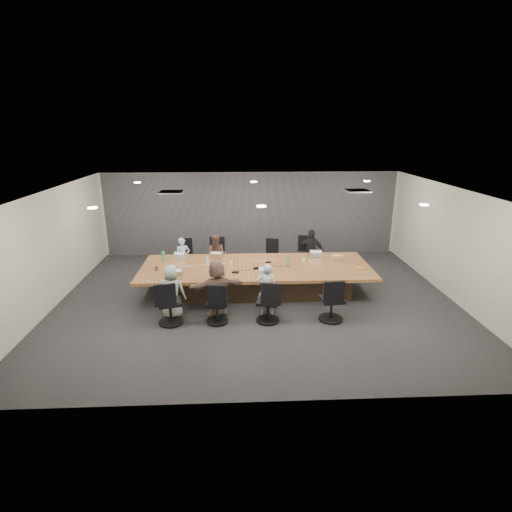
{
  "coord_description": "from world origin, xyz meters",
  "views": [
    {
      "loc": [
        -0.46,
        -9.39,
        4.23
      ],
      "look_at": [
        0.0,
        0.4,
        1.05
      ],
      "focal_mm": 28.0,
      "sensor_mm": 36.0,
      "label": 1
    }
  ],
  "objects_px": {
    "person_5": "(217,289)",
    "stapler": "(256,268)",
    "person_1": "(217,255)",
    "chair_6": "(268,305)",
    "chair_0": "(185,259)",
    "chair_2": "(275,259)",
    "person_6": "(267,290)",
    "mug_brown": "(156,268)",
    "laptop_0": "(180,257)",
    "laptop_3": "(314,255)",
    "laptop_1": "(216,257)",
    "bottle_green_right": "(288,262)",
    "chair_5": "(217,307)",
    "canvas_bag": "(338,258)",
    "chair_1": "(218,258)",
    "person_3": "(310,252)",
    "laptop_4": "(175,278)",
    "laptop_5": "(218,277)",
    "chair_3": "(308,256)",
    "conference_table": "(256,278)",
    "laptop_6": "(265,276)",
    "person_4": "(172,291)",
    "chair_4": "(170,306)",
    "chair_7": "(332,303)",
    "person_0": "(183,257)",
    "bottle_green_left": "(163,257)",
    "bottle_clear": "(207,261)",
    "snack_packet": "(359,268)"
  },
  "relations": [
    {
      "from": "snack_packet",
      "to": "person_1",
      "type": "bearing_deg",
      "value": 155.36
    },
    {
      "from": "mug_brown",
      "to": "bottle_green_right",
      "type": "bearing_deg",
      "value": 2.69
    },
    {
      "from": "person_4",
      "to": "laptop_4",
      "type": "distance_m",
      "value": 0.56
    },
    {
      "from": "bottle_green_right",
      "to": "canvas_bag",
      "type": "height_order",
      "value": "bottle_green_right"
    },
    {
      "from": "chair_3",
      "to": "stapler",
      "type": "relative_size",
      "value": 5.5
    },
    {
      "from": "bottle_green_left",
      "to": "laptop_4",
      "type": "bearing_deg",
      "value": -68.83
    },
    {
      "from": "laptop_1",
      "to": "laptop_5",
      "type": "height_order",
      "value": "same"
    },
    {
      "from": "chair_1",
      "to": "laptop_3",
      "type": "height_order",
      "value": "chair_1"
    },
    {
      "from": "laptop_5",
      "to": "canvas_bag",
      "type": "distance_m",
      "value": 3.41
    },
    {
      "from": "chair_2",
      "to": "laptop_5",
      "type": "xyz_separation_m",
      "value": [
        -1.63,
        -2.5,
        0.38
      ]
    },
    {
      "from": "chair_0",
      "to": "chair_7",
      "type": "bearing_deg",
      "value": 133.49
    },
    {
      "from": "chair_5",
      "to": "person_4",
      "type": "distance_m",
      "value": 1.12
    },
    {
      "from": "person_5",
      "to": "chair_3",
      "type": "bearing_deg",
      "value": -145.7
    },
    {
      "from": "person_3",
      "to": "bottle_green_right",
      "type": "xyz_separation_m",
      "value": [
        -0.85,
        -1.4,
        0.17
      ]
    },
    {
      "from": "chair_0",
      "to": "chair_2",
      "type": "height_order",
      "value": "chair_0"
    },
    {
      "from": "chair_2",
      "to": "chair_5",
      "type": "relative_size",
      "value": 0.93
    },
    {
      "from": "laptop_1",
      "to": "laptop_3",
      "type": "height_order",
      "value": "same"
    },
    {
      "from": "chair_5",
      "to": "chair_7",
      "type": "bearing_deg",
      "value": 8.01
    },
    {
      "from": "person_0",
      "to": "bottle_clear",
      "type": "distance_m",
      "value": 1.42
    },
    {
      "from": "chair_6",
      "to": "person_0",
      "type": "xyz_separation_m",
      "value": [
        -2.28,
        3.05,
        0.17
      ]
    },
    {
      "from": "person_6",
      "to": "bottle_green_left",
      "type": "height_order",
      "value": "person_6"
    },
    {
      "from": "bottle_green_right",
      "to": "chair_4",
      "type": "bearing_deg",
      "value": -149.75
    },
    {
      "from": "chair_3",
      "to": "person_1",
      "type": "relative_size",
      "value": 0.69
    },
    {
      "from": "conference_table",
      "to": "laptop_6",
      "type": "distance_m",
      "value": 0.89
    },
    {
      "from": "person_5",
      "to": "stapler",
      "type": "xyz_separation_m",
      "value": [
        0.96,
        1.1,
        0.09
      ]
    },
    {
      "from": "person_1",
      "to": "person_5",
      "type": "height_order",
      "value": "person_5"
    },
    {
      "from": "chair_0",
      "to": "chair_2",
      "type": "xyz_separation_m",
      "value": [
        2.75,
        0.0,
        -0.03
      ]
    },
    {
      "from": "chair_6",
      "to": "person_5",
      "type": "bearing_deg",
      "value": 175.4
    },
    {
      "from": "chair_3",
      "to": "chair_4",
      "type": "relative_size",
      "value": 0.99
    },
    {
      "from": "laptop_0",
      "to": "laptop_3",
      "type": "height_order",
      "value": "same"
    },
    {
      "from": "person_0",
      "to": "canvas_bag",
      "type": "bearing_deg",
      "value": -25.72
    },
    {
      "from": "chair_5",
      "to": "laptop_1",
      "type": "xyz_separation_m",
      "value": [
        -0.13,
        2.5,
        0.36
      ]
    },
    {
      "from": "chair_6",
      "to": "chair_5",
      "type": "bearing_deg",
      "value": -167.65
    },
    {
      "from": "bottle_green_right",
      "to": "chair_6",
      "type": "bearing_deg",
      "value": -111.42
    },
    {
      "from": "chair_2",
      "to": "chair_5",
      "type": "distance_m",
      "value": 3.77
    },
    {
      "from": "chair_3",
      "to": "stapler",
      "type": "xyz_separation_m",
      "value": [
        -1.69,
        -1.95,
        0.34
      ]
    },
    {
      "from": "person_6",
      "to": "mug_brown",
      "type": "bearing_deg",
      "value": -14.28
    },
    {
      "from": "conference_table",
      "to": "snack_packet",
      "type": "relative_size",
      "value": 32.89
    },
    {
      "from": "chair_5",
      "to": "bottle_green_right",
      "type": "bearing_deg",
      "value": 50.63
    },
    {
      "from": "person_5",
      "to": "laptop_5",
      "type": "height_order",
      "value": "person_5"
    },
    {
      "from": "chair_7",
      "to": "laptop_4",
      "type": "relative_size",
      "value": 2.73
    },
    {
      "from": "person_3",
      "to": "laptop_4",
      "type": "xyz_separation_m",
      "value": [
        -3.68,
        -2.15,
        0.06
      ]
    },
    {
      "from": "canvas_bag",
      "to": "chair_1",
      "type": "bearing_deg",
      "value": 157.79
    },
    {
      "from": "chair_3",
      "to": "person_1",
      "type": "xyz_separation_m",
      "value": [
        -2.77,
        -0.35,
        0.19
      ]
    },
    {
      "from": "chair_7",
      "to": "laptop_1",
      "type": "xyz_separation_m",
      "value": [
        -2.73,
        2.5,
        0.32
      ]
    },
    {
      "from": "laptop_1",
      "to": "chair_7",
      "type": "bearing_deg",
      "value": 148.92
    },
    {
      "from": "chair_5",
      "to": "laptop_3",
      "type": "distance_m",
      "value": 3.66
    },
    {
      "from": "person_1",
      "to": "laptop_6",
      "type": "height_order",
      "value": "person_1"
    },
    {
      "from": "person_4",
      "to": "mug_brown",
      "type": "bearing_deg",
      "value": -59.33
    },
    {
      "from": "chair_7",
      "to": "canvas_bag",
      "type": "xyz_separation_m",
      "value": [
        0.61,
        2.04,
        0.39
      ]
    }
  ]
}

